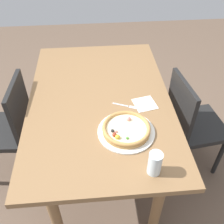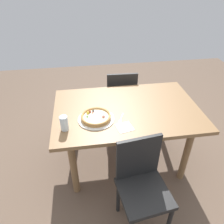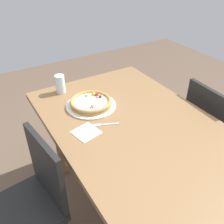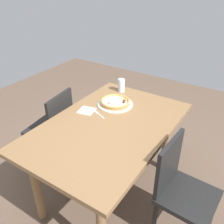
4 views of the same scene
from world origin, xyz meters
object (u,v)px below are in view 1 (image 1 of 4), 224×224
object	(u,v)px
chair_far	(190,123)
drinking_glass	(155,163)
dining_table	(100,110)
napkin	(145,104)
fork	(127,106)
pizza	(126,129)
plate	(126,132)
chair_near	(9,127)

from	to	relation	value
chair_far	drinking_glass	distance (m)	0.84
dining_table	napkin	xyz separation A→B (m)	(0.08, 0.30, 0.10)
chair_far	napkin	bearing A→B (deg)	-86.50
dining_table	fork	distance (m)	0.22
drinking_glass	pizza	bearing A→B (deg)	-159.71
drinking_glass	napkin	xyz separation A→B (m)	(-0.53, 0.05, -0.07)
dining_table	chair_far	xyz separation A→B (m)	(0.00, 0.70, -0.18)
plate	drinking_glass	size ratio (longest dim) A/B	2.46
plate	drinking_glass	bearing A→B (deg)	20.11
chair_far	drinking_glass	xyz separation A→B (m)	(0.61, -0.45, 0.36)
dining_table	drinking_glass	bearing A→B (deg)	21.85
fork	napkin	distance (m)	0.12
fork	napkin	bearing A→B (deg)	28.09
pizza	fork	bearing A→B (deg)	171.84
chair_near	chair_far	size ratio (longest dim) A/B	1.00
fork	drinking_glass	size ratio (longest dim) A/B	1.14
plate	drinking_glass	distance (m)	0.31
pizza	napkin	world-z (taller)	pizza
drinking_glass	napkin	size ratio (longest dim) A/B	0.99
chair_near	chair_far	world-z (taller)	same
pizza	chair_near	bearing A→B (deg)	-115.39
chair_far	plate	distance (m)	0.70
chair_near	napkin	size ratio (longest dim) A/B	6.35
plate	pizza	xyz separation A→B (m)	(0.00, -0.00, 0.03)
pizza	drinking_glass	bearing A→B (deg)	20.29
fork	pizza	bearing A→B (deg)	-75.31
drinking_glass	plate	bearing A→B (deg)	-159.89
fork	napkin	xyz separation A→B (m)	(-0.01, 0.12, -0.00)
chair_far	drinking_glass	world-z (taller)	drinking_glass
chair_far	chair_near	bearing A→B (deg)	-100.67
pizza	drinking_glass	world-z (taller)	drinking_glass
chair_near	fork	xyz separation A→B (m)	(0.16, 0.87, 0.29)
chair_far	napkin	distance (m)	0.50
drinking_glass	chair_near	bearing A→B (deg)	-125.95
plate	fork	distance (m)	0.23
dining_table	pizza	bearing A→B (deg)	23.19
dining_table	plate	distance (m)	0.37
napkin	drinking_glass	bearing A→B (deg)	-5.60
chair_far	napkin	size ratio (longest dim) A/B	6.35
chair_near	fork	bearing A→B (deg)	-97.64
pizza	drinking_glass	xyz separation A→B (m)	(0.29, 0.11, 0.04)
chair_near	drinking_glass	distance (m)	1.21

